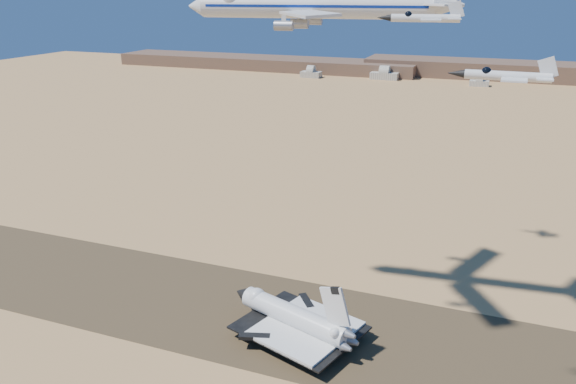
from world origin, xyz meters
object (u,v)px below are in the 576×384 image
(crew_b, at_px, (313,363))
(chase_jet_b, at_px, (505,76))
(crew_a, at_px, (308,348))
(chase_jet_a, at_px, (423,18))
(crew_c, at_px, (319,357))
(carrier_747, at_px, (306,7))
(shuttle, at_px, (293,318))
(chase_jet_e, at_px, (430,8))

(crew_b, xyz_separation_m, chase_jet_b, (37.88, -34.49, 81.27))
(crew_a, xyz_separation_m, chase_jet_a, (26.32, -16.47, 87.66))
(crew_a, height_order, crew_c, crew_c)
(chase_jet_a, bearing_deg, crew_b, 147.91)
(carrier_747, bearing_deg, crew_a, -73.00)
(crew_c, bearing_deg, carrier_747, -19.51)
(crew_b, xyz_separation_m, chase_jet_a, (23.00, -10.69, 87.54))
(crew_b, bearing_deg, crew_c, -59.79)
(crew_a, relative_size, crew_b, 0.87)
(carrier_747, relative_size, chase_jet_a, 4.85)
(crew_a, height_order, chase_jet_a, chase_jet_a)
(carrier_747, bearing_deg, crew_b, -71.52)
(crew_a, bearing_deg, shuttle, 65.65)
(shuttle, bearing_deg, crew_b, -31.27)
(shuttle, height_order, crew_a, shuttle)
(crew_c, xyz_separation_m, chase_jet_e, (11.51, 77.76, 86.73))
(crew_b, relative_size, crew_c, 1.11)
(chase_jet_b, bearing_deg, carrier_747, 130.11)
(chase_jet_a, bearing_deg, shuttle, 138.92)
(crew_c, relative_size, chase_jet_b, 0.12)
(chase_jet_b, bearing_deg, crew_c, 136.21)
(crew_b, xyz_separation_m, crew_c, (0.66, 3.15, -0.09))
(carrier_747, distance_m, chase_jet_b, 82.29)
(shuttle, relative_size, chase_jet_a, 2.82)
(carrier_747, xyz_separation_m, chase_jet_b, (51.15, -64.11, -6.75))
(shuttle, xyz_separation_m, crew_b, (9.77, -11.35, -4.64))
(chase_jet_b, distance_m, chase_jet_e, 118.34)
(shuttle, distance_m, chase_jet_a, 91.83)
(crew_a, distance_m, chase_jet_a, 93.00)
(chase_jet_a, distance_m, chase_jet_b, 28.76)
(crew_b, distance_m, chase_jet_e, 119.16)
(chase_jet_a, bearing_deg, carrier_747, 124.81)
(crew_c, bearing_deg, crew_a, 9.33)
(crew_b, bearing_deg, crew_a, -17.99)
(crew_b, bearing_deg, chase_jet_e, -56.44)
(crew_b, height_order, chase_jet_a, chase_jet_a)
(carrier_747, xyz_separation_m, chase_jet_a, (36.26, -40.32, -0.47))
(carrier_747, height_order, chase_jet_a, carrier_747)
(crew_c, xyz_separation_m, chase_jet_b, (37.22, -37.63, 81.36))
(crew_a, xyz_separation_m, crew_b, (3.32, -5.77, 0.12))
(shuttle, distance_m, crew_a, 9.76)
(carrier_747, bearing_deg, chase_jet_e, 57.99)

